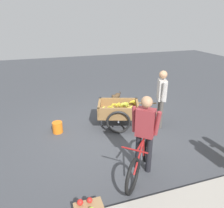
{
  "coord_description": "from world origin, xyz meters",
  "views": [
    {
      "loc": [
        1.49,
        4.92,
        2.89
      ],
      "look_at": [
        -0.16,
        -0.11,
        0.75
      ],
      "focal_mm": 35.07,
      "sensor_mm": 36.0,
      "label": 1
    }
  ],
  "objects": [
    {
      "name": "fruit_cart",
      "position": [
        -0.41,
        -0.27,
        0.44
      ],
      "size": [
        1.81,
        1.26,
        0.72
      ],
      "color": "olive",
      "rests_on": "ground"
    },
    {
      "name": "cyclist_person",
      "position": [
        -0.22,
        1.68,
        0.94
      ],
      "size": [
        0.41,
        0.45,
        1.58
      ],
      "color": "black",
      "rests_on": "ground"
    },
    {
      "name": "ground_plane",
      "position": [
        0.0,
        0.0,
        0.0
      ],
      "size": [
        24.0,
        24.0,
        0.0
      ],
      "primitive_type": "plane",
      "color": "#3D3F44"
    },
    {
      "name": "bicycle",
      "position": [
        -0.12,
        1.79,
        0.35
      ],
      "size": [
        1.16,
        1.27,
        0.85
      ],
      "color": "black",
      "rests_on": "ground"
    },
    {
      "name": "dog",
      "position": [
        -0.9,
        -1.88,
        0.27
      ],
      "size": [
        0.5,
        0.51,
        0.4
      ],
      "color": "#4C3823",
      "rests_on": "ground"
    },
    {
      "name": "vendor_person",
      "position": [
        -1.48,
        0.1,
        0.95
      ],
      "size": [
        0.3,
        0.54,
        1.59
      ],
      "color": "#4C4742",
      "rests_on": "ground"
    },
    {
      "name": "plastic_bucket",
      "position": [
        1.26,
        -0.41,
        0.15
      ],
      "size": [
        0.27,
        0.27,
        0.3
      ],
      "primitive_type": "cylinder",
      "color": "orange",
      "rests_on": "ground"
    }
  ]
}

